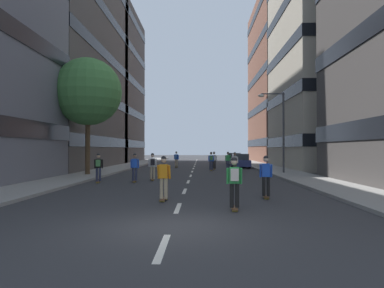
# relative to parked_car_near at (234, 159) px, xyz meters

# --- Properties ---
(ground_plane) EXTENTS (164.38, 164.38, 0.00)m
(ground_plane) POSITION_rel_parked_car_near_xyz_m (-5.06, -10.43, -0.70)
(ground_plane) COLOR #333335
(sidewalk_left) EXTENTS (3.09, 75.34, 0.14)m
(sidewalk_left) POSITION_rel_parked_car_near_xyz_m (-12.87, -7.01, -0.63)
(sidewalk_left) COLOR gray
(sidewalk_left) RESTS_ON ground_plane
(sidewalk_right) EXTENTS (3.09, 75.34, 0.14)m
(sidewalk_right) POSITION_rel_parked_car_near_xyz_m (2.75, -7.01, -0.63)
(sidewalk_right) COLOR gray
(sidewalk_right) RESTS_ON ground_plane
(lane_markings) EXTENTS (0.16, 62.20, 0.01)m
(lane_markings) POSITION_rel_parked_car_near_xyz_m (-5.06, -9.83, -0.70)
(lane_markings) COLOR silver
(lane_markings) RESTS_ON ground_plane
(building_left_far) EXTENTS (15.59, 16.79, 23.34)m
(building_left_far) POSITION_rel_parked_car_near_xyz_m (-22.15, 8.69, 11.06)
(building_left_far) COLOR #4C4744
(building_left_far) RESTS_ON ground_plane
(building_right_far) EXTENTS (15.59, 19.80, 25.00)m
(building_right_far) POSITION_rel_parked_car_near_xyz_m (12.03, 8.69, 11.89)
(building_right_far) COLOR brown
(building_right_far) RESTS_ON ground_plane
(parked_car_near) EXTENTS (1.82, 4.40, 1.52)m
(parked_car_near) POSITION_rel_parked_car_near_xyz_m (0.00, 0.00, 0.00)
(parked_car_near) COLOR #B2B7BF
(parked_car_near) RESTS_ON ground_plane
(parked_car_mid) EXTENTS (1.82, 4.40, 1.52)m
(parked_car_mid) POSITION_rel_parked_car_near_xyz_m (0.00, -8.03, 0.00)
(parked_car_mid) COLOR navy
(parked_car_mid) RESTS_ON ground_plane
(street_tree_near) EXTENTS (5.12, 5.12, 8.83)m
(street_tree_near) POSITION_rel_parked_car_near_xyz_m (-12.87, -20.23, 5.69)
(street_tree_near) COLOR #4C3823
(street_tree_near) RESTS_ON sidewalk_left
(streetlamp_right) EXTENTS (2.13, 0.30, 6.50)m
(streetlamp_right) POSITION_rel_parked_car_near_xyz_m (2.07, -17.93, 3.44)
(streetlamp_right) COLOR #3F3F44
(streetlamp_right) RESTS_ON sidewalk_right
(skater_0) EXTENTS (0.56, 0.92, 1.78)m
(skater_0) POSITION_rel_parked_car_near_xyz_m (-7.42, -23.93, 0.32)
(skater_0) COLOR brown
(skater_0) RESTS_ON ground_plane
(skater_1) EXTENTS (0.55, 0.91, 1.78)m
(skater_1) POSITION_rel_parked_car_near_xyz_m (-1.62, -11.81, 0.29)
(skater_1) COLOR brown
(skater_1) RESTS_ON ground_plane
(skater_2) EXTENTS (0.53, 0.90, 1.78)m
(skater_2) POSITION_rel_parked_car_near_xyz_m (-2.96, -11.37, 0.29)
(skater_2) COLOR brown
(skater_2) RESTS_ON ground_plane
(skater_3) EXTENTS (0.56, 0.92, 1.78)m
(skater_3) POSITION_rel_parked_car_near_xyz_m (-10.49, -25.64, 0.32)
(skater_3) COLOR brown
(skater_3) RESTS_ON ground_plane
(skater_4) EXTENTS (0.54, 0.91, 1.78)m
(skater_4) POSITION_rel_parked_car_near_xyz_m (-3.14, -35.26, 0.32)
(skater_4) COLOR brown
(skater_4) RESTS_ON ground_plane
(skater_5) EXTENTS (0.55, 0.91, 1.78)m
(skater_5) POSITION_rel_parked_car_near_xyz_m (-8.36, -25.19, 0.29)
(skater_5) COLOR brown
(skater_5) RESTS_ON ground_plane
(skater_6) EXTENTS (0.55, 0.91, 1.78)m
(skater_6) POSITION_rel_parked_car_near_xyz_m (-5.73, -33.14, 0.29)
(skater_6) COLOR brown
(skater_6) RESTS_ON ground_plane
(skater_7) EXTENTS (0.54, 0.91, 1.78)m
(skater_7) POSITION_rel_parked_car_near_xyz_m (-3.32, -13.47, 0.32)
(skater_7) COLOR brown
(skater_7) RESTS_ON ground_plane
(skater_8) EXTENTS (0.55, 0.92, 1.78)m
(skater_8) POSITION_rel_parked_car_near_xyz_m (-1.56, -32.29, 0.29)
(skater_8) COLOR brown
(skater_8) RESTS_ON ground_plane
(skater_9) EXTENTS (0.56, 0.92, 1.78)m
(skater_9) POSITION_rel_parked_car_near_xyz_m (-1.47, -17.50, 0.32)
(skater_9) COLOR brown
(skater_9) RESTS_ON ground_plane
(skater_10) EXTENTS (0.56, 0.92, 1.78)m
(skater_10) POSITION_rel_parked_car_near_xyz_m (-7.01, -7.53, 0.32)
(skater_10) COLOR brown
(skater_10) RESTS_ON ground_plane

